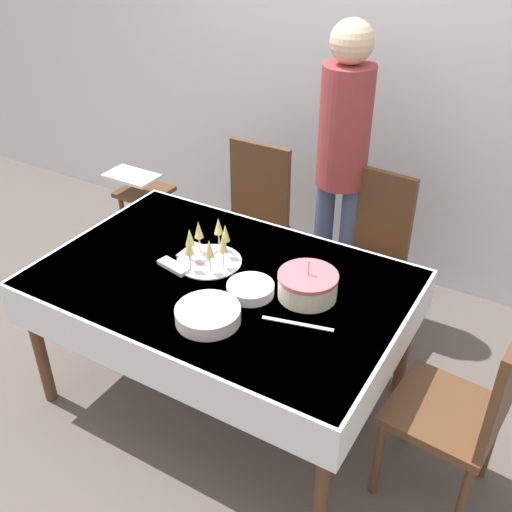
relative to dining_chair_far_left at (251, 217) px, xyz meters
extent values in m
plane|color=#564C47|center=(0.37, -0.88, -0.53)|extent=(12.00, 12.00, 0.00)
cube|color=silver|center=(0.37, 0.69, 0.82)|extent=(8.00, 0.05, 2.70)
cube|color=white|center=(0.37, -0.88, 0.19)|extent=(1.64, 1.08, 0.03)
cube|color=white|center=(0.37, -0.88, 0.10)|extent=(1.67, 1.11, 0.21)
cylinder|color=#51331E|center=(-0.39, -1.36, -0.18)|extent=(0.06, 0.06, 0.71)
cylinder|color=#51331E|center=(1.13, -1.36, -0.18)|extent=(0.06, 0.06, 0.71)
cylinder|color=#51331E|center=(-0.39, -0.39, -0.18)|extent=(0.06, 0.06, 0.71)
cylinder|color=#51331E|center=(1.13, -0.39, -0.18)|extent=(0.06, 0.06, 0.71)
cube|color=#51331E|center=(0.00, -0.08, -0.09)|extent=(0.42, 0.42, 0.04)
cube|color=#51331E|center=(0.00, 0.11, 0.18)|extent=(0.40, 0.04, 0.50)
cylinder|color=#51331E|center=(0.18, -0.26, -0.32)|extent=(0.04, 0.04, 0.43)
cylinder|color=#51331E|center=(-0.18, -0.26, -0.32)|extent=(0.04, 0.04, 0.43)
cylinder|color=#51331E|center=(0.18, 0.10, -0.32)|extent=(0.04, 0.04, 0.43)
cylinder|color=#51331E|center=(-0.18, 0.10, -0.32)|extent=(0.04, 0.04, 0.43)
cube|color=#51331E|center=(0.74, -0.08, -0.09)|extent=(0.45, 0.45, 0.04)
cube|color=#51331E|center=(0.75, 0.11, 0.18)|extent=(0.40, 0.07, 0.50)
cylinder|color=#51331E|center=(0.90, -0.28, -0.32)|extent=(0.04, 0.04, 0.43)
cylinder|color=#51331E|center=(0.55, -0.25, -0.32)|extent=(0.04, 0.04, 0.43)
cylinder|color=#51331E|center=(0.93, 0.08, -0.32)|extent=(0.04, 0.04, 0.43)
cylinder|color=#51331E|center=(0.57, 0.11, -0.32)|extent=(0.04, 0.04, 0.43)
cube|color=#51331E|center=(1.44, -0.88, -0.09)|extent=(0.45, 0.45, 0.04)
cube|color=#51331E|center=(1.63, -0.89, 0.18)|extent=(0.07, 0.40, 0.50)
cylinder|color=#51331E|center=(1.25, -1.04, -0.32)|extent=(0.04, 0.04, 0.43)
cylinder|color=#51331E|center=(1.28, -0.68, -0.32)|extent=(0.04, 0.04, 0.43)
cylinder|color=#51331E|center=(1.60, -1.07, -0.32)|extent=(0.04, 0.04, 0.43)
cylinder|color=#51331E|center=(1.64, -0.71, -0.32)|extent=(0.04, 0.04, 0.43)
cylinder|color=beige|center=(0.77, -0.80, 0.25)|extent=(0.26, 0.26, 0.10)
cylinder|color=#D15B66|center=(0.77, -0.80, 0.31)|extent=(0.26, 0.26, 0.02)
cylinder|color=pink|center=(0.77, -0.80, 0.35)|extent=(0.01, 0.01, 0.06)
sphere|color=#F9CC4C|center=(0.77, -0.80, 0.38)|extent=(0.01, 0.01, 0.01)
cylinder|color=silver|center=(0.25, -0.80, 0.21)|extent=(0.31, 0.31, 0.01)
cylinder|color=silver|center=(0.34, -0.81, 0.21)|extent=(0.05, 0.05, 0.00)
cylinder|color=silver|center=(0.34, -0.81, 0.25)|extent=(0.01, 0.01, 0.08)
cone|color=#E0CC72|center=(0.34, -0.81, 0.34)|extent=(0.04, 0.04, 0.08)
cylinder|color=silver|center=(0.30, -0.72, 0.21)|extent=(0.05, 0.05, 0.00)
cylinder|color=silver|center=(0.30, -0.72, 0.25)|extent=(0.01, 0.01, 0.08)
cone|color=#E0CC72|center=(0.30, -0.72, 0.34)|extent=(0.04, 0.04, 0.08)
cylinder|color=silver|center=(0.23, -0.68, 0.21)|extent=(0.05, 0.05, 0.00)
cylinder|color=silver|center=(0.23, -0.68, 0.25)|extent=(0.01, 0.01, 0.08)
cone|color=#E0CC72|center=(0.23, -0.68, 0.34)|extent=(0.04, 0.04, 0.08)
cylinder|color=silver|center=(0.17, -0.76, 0.21)|extent=(0.05, 0.05, 0.00)
cylinder|color=silver|center=(0.17, -0.76, 0.25)|extent=(0.01, 0.01, 0.08)
cone|color=#E0CC72|center=(0.17, -0.76, 0.34)|extent=(0.04, 0.04, 0.08)
cylinder|color=silver|center=(0.18, -0.84, 0.21)|extent=(0.05, 0.05, 0.00)
cylinder|color=silver|center=(0.18, -0.84, 0.25)|extent=(0.01, 0.01, 0.08)
cone|color=#E0CC72|center=(0.18, -0.84, 0.34)|extent=(0.04, 0.04, 0.08)
cylinder|color=silver|center=(0.22, -0.90, 0.21)|extent=(0.05, 0.05, 0.00)
cylinder|color=silver|center=(0.22, -0.90, 0.25)|extent=(0.01, 0.01, 0.08)
cone|color=#E0CC72|center=(0.22, -0.90, 0.34)|extent=(0.04, 0.04, 0.08)
cylinder|color=silver|center=(0.31, -0.87, 0.21)|extent=(0.05, 0.05, 0.00)
cylinder|color=silver|center=(0.31, -0.87, 0.25)|extent=(0.01, 0.01, 0.08)
cone|color=#E0CC72|center=(0.31, -0.87, 0.34)|extent=(0.04, 0.04, 0.08)
cylinder|color=silver|center=(0.50, -1.17, 0.21)|extent=(0.27, 0.27, 0.01)
cylinder|color=silver|center=(0.50, -1.17, 0.21)|extent=(0.27, 0.27, 0.01)
cylinder|color=silver|center=(0.50, -1.17, 0.22)|extent=(0.27, 0.27, 0.01)
cylinder|color=silver|center=(0.50, -1.17, 0.23)|extent=(0.27, 0.27, 0.01)
cylinder|color=silver|center=(0.50, -1.17, 0.23)|extent=(0.27, 0.27, 0.01)
cylinder|color=silver|center=(0.50, -1.17, 0.24)|extent=(0.27, 0.27, 0.01)
cylinder|color=silver|center=(0.50, -1.17, 0.25)|extent=(0.27, 0.27, 0.01)
cylinder|color=silver|center=(0.50, -1.17, 0.25)|extent=(0.27, 0.27, 0.01)
cylinder|color=silver|center=(0.50, -1.17, 0.26)|extent=(0.27, 0.27, 0.01)
cylinder|color=white|center=(0.55, -0.92, 0.21)|extent=(0.21, 0.21, 0.01)
cylinder|color=white|center=(0.55, -0.92, 0.21)|extent=(0.21, 0.21, 0.01)
cylinder|color=white|center=(0.55, -0.92, 0.22)|extent=(0.21, 0.21, 0.01)
cylinder|color=white|center=(0.55, -0.92, 0.23)|extent=(0.21, 0.21, 0.01)
cylinder|color=white|center=(0.55, -0.92, 0.23)|extent=(0.21, 0.21, 0.01)
cylinder|color=white|center=(0.55, -0.92, 0.24)|extent=(0.21, 0.21, 0.01)
cylinder|color=white|center=(0.55, -0.92, 0.25)|extent=(0.21, 0.21, 0.01)
cube|color=silver|center=(0.82, -1.00, 0.20)|extent=(0.30, 0.09, 0.00)
cube|color=silver|center=(0.14, -0.92, 0.21)|extent=(0.18, 0.09, 0.02)
cube|color=pink|center=(0.16, -0.77, 0.21)|extent=(0.15, 0.15, 0.01)
cylinder|color=#3F4C72|center=(0.43, 0.13, -0.12)|extent=(0.11, 0.11, 0.83)
cylinder|color=#3F4C72|center=(0.59, 0.13, -0.12)|extent=(0.11, 0.11, 0.83)
cylinder|color=maroon|center=(0.51, 0.13, 0.62)|extent=(0.28, 0.28, 0.66)
sphere|color=#D8B293|center=(0.51, 0.13, 1.06)|extent=(0.22, 0.22, 0.22)
cube|color=#51331E|center=(-0.76, -0.08, 0.02)|extent=(0.30, 0.30, 0.03)
cube|color=silver|center=(-0.76, -0.18, 0.17)|extent=(0.33, 0.20, 0.02)
cylinder|color=#51331E|center=(-0.87, -0.19, -0.27)|extent=(0.03, 0.03, 0.54)
cylinder|color=#51331E|center=(-0.65, -0.19, -0.27)|extent=(0.03, 0.03, 0.54)
cylinder|color=#51331E|center=(-0.87, 0.03, -0.27)|extent=(0.03, 0.03, 0.54)
cylinder|color=#51331E|center=(-0.65, 0.03, -0.27)|extent=(0.03, 0.03, 0.54)
cube|color=#CC333F|center=(-0.76, -0.80, -0.40)|extent=(0.22, 0.13, 0.27)
camera|label=1|loc=(1.65, -2.73, 1.75)|focal=42.00mm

